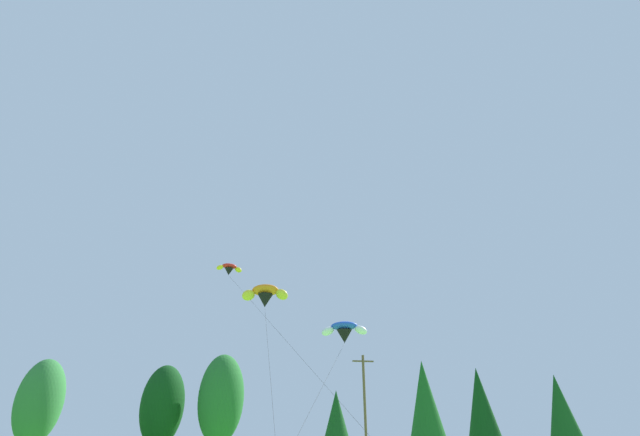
{
  "coord_description": "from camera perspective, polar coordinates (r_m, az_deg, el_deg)",
  "views": [
    {
      "loc": [
        -3.8,
        -6.21,
        2.79
      ],
      "look_at": [
        -0.15,
        20.19,
        15.99
      ],
      "focal_mm": 25.65,
      "sensor_mm": 36.0,
      "label": 1
    }
  ],
  "objects": [
    {
      "name": "treeline_tree_b",
      "position": [
        63.43,
        -31.59,
        -18.91
      ],
      "size": [
        4.94,
        4.94,
        11.65
      ],
      "color": "#472D19",
      "rests_on": "ground_plane"
    },
    {
      "name": "treeline_tree_c",
      "position": [
        58.11,
        -19.07,
        -21.23
      ],
      "size": [
        4.77,
        4.77,
        10.99
      ],
      "color": "#472D19",
      "rests_on": "ground_plane"
    },
    {
      "name": "treeline_tree_d",
      "position": [
        56.55,
        -12.24,
        -21.14
      ],
      "size": [
        5.1,
        5.1,
        12.21
      ],
      "color": "#472D19",
      "rests_on": "ground_plane"
    },
    {
      "name": "treeline_tree_e",
      "position": [
        57.69,
        2.06,
        -23.82
      ],
      "size": [
        3.47,
        3.47,
        8.49
      ],
      "color": "#472D19",
      "rests_on": "ground_plane"
    },
    {
      "name": "treeline_tree_f",
      "position": [
        62.31,
        12.95,
        -21.15
      ],
      "size": [
        4.33,
        4.33,
        12.41
      ],
      "color": "#472D19",
      "rests_on": "ground_plane"
    },
    {
      "name": "treeline_tree_g",
      "position": [
        68.33,
        19.41,
        -20.97
      ],
      "size": [
        4.26,
        4.26,
        12.11
      ],
      "color": "#472D19",
      "rests_on": "ground_plane"
    },
    {
      "name": "treeline_tree_h",
      "position": [
        68.37,
        27.82,
        -20.26
      ],
      "size": [
        3.97,
        3.97,
        10.78
      ],
      "color": "#472D19",
      "rests_on": "ground_plane"
    },
    {
      "name": "utility_pole",
      "position": [
        48.56,
        5.64,
        -22.74
      ],
      "size": [
        2.2,
        0.26,
        10.96
      ],
      "color": "brown",
      "rests_on": "ground_plane"
    },
    {
      "name": "parafoil_kite_high_orange",
      "position": [
        38.46,
        -6.86,
        -9.55
      ],
      "size": [
        4.06,
        15.08,
        13.17
      ],
      "color": "orange"
    },
    {
      "name": "parafoil_kite_mid_red_yellow",
      "position": [
        46.19,
        -11.26,
        -6.27
      ],
      "size": [
        12.16,
        17.81,
        17.24
      ],
      "color": "red"
    },
    {
      "name": "parafoil_kite_far_blue_white",
      "position": [
        38.23,
        3.05,
        -13.93
      ],
      "size": [
        7.71,
        14.97,
        10.22
      ],
      "color": "blue"
    }
  ]
}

